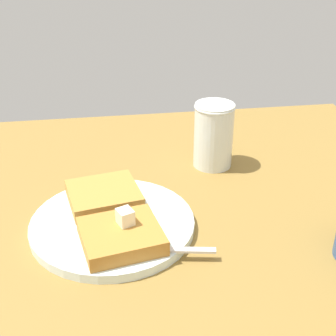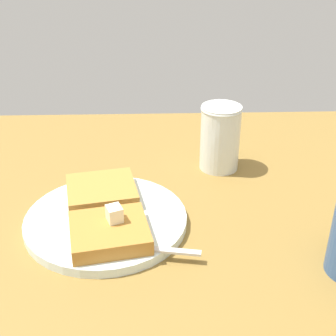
% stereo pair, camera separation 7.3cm
% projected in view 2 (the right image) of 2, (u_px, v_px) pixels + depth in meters
% --- Properties ---
extents(table_surface, '(0.95, 0.95, 0.02)m').
position_uv_depth(table_surface, '(148.00, 252.00, 0.63)').
color(table_surface, olive).
rests_on(table_surface, ground).
extents(plate, '(0.23, 0.23, 0.01)m').
position_uv_depth(plate, '(106.00, 220.00, 0.67)').
color(plate, silver).
rests_on(plate, table_surface).
extents(toast_slice_left, '(0.11, 0.12, 0.02)m').
position_uv_depth(toast_slice_left, '(110.00, 231.00, 0.62)').
color(toast_slice_left, '#B27831').
rests_on(toast_slice_left, plate).
extents(toast_slice_middle, '(0.11, 0.12, 0.02)m').
position_uv_depth(toast_slice_middle, '(102.00, 191.00, 0.71)').
color(toast_slice_middle, '#B27E36').
rests_on(toast_slice_middle, plate).
extents(butter_pat_primary, '(0.03, 0.03, 0.02)m').
position_uv_depth(butter_pat_primary, '(114.00, 214.00, 0.62)').
color(butter_pat_primary, '#F6EECA').
rests_on(butter_pat_primary, toast_slice_left).
extents(fork, '(0.04, 0.16, 0.00)m').
position_uv_depth(fork, '(131.00, 247.00, 0.60)').
color(fork, silver).
rests_on(fork, plate).
extents(syrup_jar, '(0.07, 0.07, 0.11)m').
position_uv_depth(syrup_jar, '(220.00, 139.00, 0.80)').
color(syrup_jar, '#351405').
rests_on(syrup_jar, table_surface).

